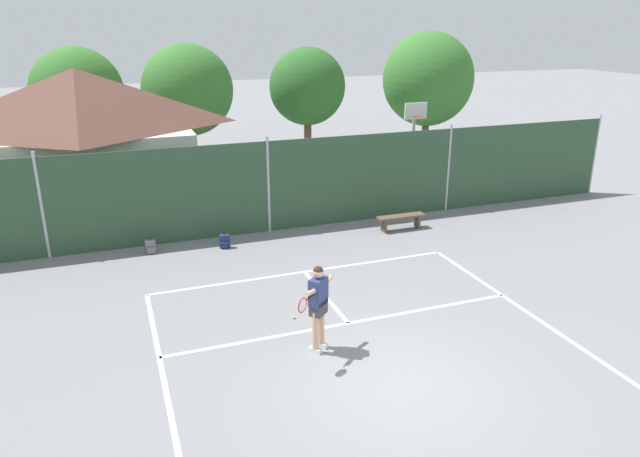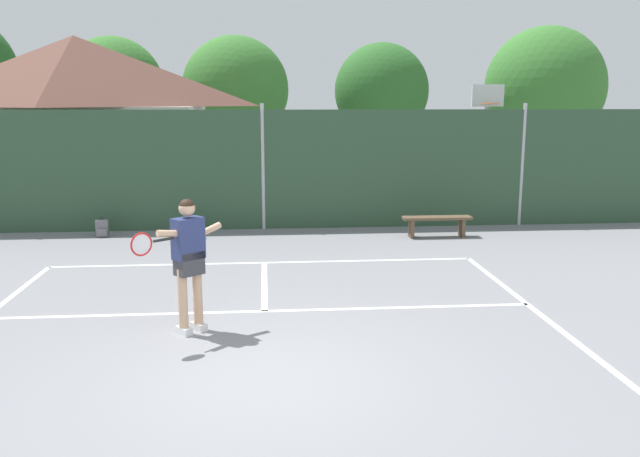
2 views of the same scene
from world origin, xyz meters
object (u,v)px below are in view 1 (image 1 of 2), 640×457
Objects in this scene: backpack_grey at (150,247)px; courtside_bench at (401,219)px; tennis_player at (318,301)px; backpack_navy at (225,242)px; tennis_ball at (294,317)px; basketball_hoop at (414,136)px.

backpack_grey is 7.79m from courtside_bench.
tennis_player is at bearing -129.89° from courtside_bench.
tennis_player is 6.46m from backpack_navy.
tennis_player is 1.81m from tennis_ball.
basketball_hoop is at bearing 52.39° from tennis_player.
tennis_ball is 0.04× the size of courtside_bench.
tennis_ball is 5.88m from backpack_grey.
tennis_ball is at bearing -62.86° from backpack_grey.
courtside_bench reaches higher than backpack_grey.
tennis_player is at bearing -127.61° from basketball_hoop.
basketball_hoop is 2.22× the size of courtside_bench.
tennis_ball is at bearing 92.46° from tennis_player.
backpack_grey is (-9.97, -2.70, -2.12)m from basketball_hoop.
tennis_ball is 6.83m from courtside_bench.
tennis_ball is at bearing -138.14° from courtside_bench.
backpack_navy is (-0.64, 6.36, -0.92)m from tennis_player.
backpack_navy is (-7.87, -3.02, -2.12)m from basketball_hoop.
backpack_navy is 0.29× the size of courtside_bench.
tennis_player is at bearing -67.68° from backpack_grey.
backpack_grey is 1.00× the size of backpack_navy.
tennis_player is (-7.23, -9.38, -1.20)m from basketball_hoop.
backpack_navy reaches higher than tennis_ball.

